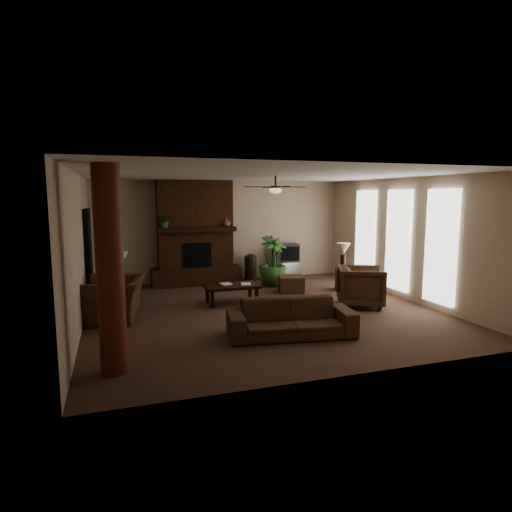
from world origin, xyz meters
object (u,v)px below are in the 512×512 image
object	(u,v)px
tv_stand	(287,270)
floor_plant	(273,272)
side_table_left	(120,295)
lamp_left	(120,261)
armchair_right	(361,285)
coffee_table	(232,287)
ottoman	(291,284)
armchair_left	(113,292)
sofa	(291,312)
side_table_right	(345,279)
log_column	(110,271)
floor_vase	(250,265)
lamp_right	(343,251)

from	to	relation	value
tv_stand	floor_plant	bearing A→B (deg)	-153.37
side_table_left	lamp_left	distance (m)	0.73
armchair_right	coffee_table	size ratio (longest dim) A/B	0.80
coffee_table	ottoman	xyz separation A→B (m)	(1.72, 0.67, -0.17)
armchair_left	floor_plant	xyz separation A→B (m)	(4.03, 2.02, -0.17)
floor_plant	sofa	bearing A→B (deg)	-106.07
sofa	ottoman	distance (m)	3.43
sofa	floor_plant	distance (m)	4.17
armchair_right	tv_stand	size ratio (longest dim) A/B	1.13
sofa	tv_stand	distance (m)	5.23
sofa	side_table_right	size ratio (longest dim) A/B	3.91
sofa	coffee_table	distance (m)	2.51
coffee_table	lamp_left	distance (m)	2.46
coffee_table	side_table_right	bearing A→B (deg)	8.36
log_column	sofa	distance (m)	3.12
sofa	armchair_right	distance (m)	2.62
ottoman	side_table_left	xyz separation A→B (m)	(-4.08, -0.24, 0.08)
sofa	armchair_left	size ratio (longest dim) A/B	1.72
sofa	armchair_right	world-z (taller)	armchair_right
log_column	sofa	xyz separation A→B (m)	(2.88, 0.68, -0.98)
coffee_table	floor_vase	bearing A→B (deg)	63.52
log_column	armchair_right	distance (m)	5.58
floor_vase	floor_plant	bearing A→B (deg)	-68.03
log_column	tv_stand	size ratio (longest dim) A/B	3.29
log_column	tv_stand	bearing A→B (deg)	49.19
floor_vase	side_table_right	world-z (taller)	floor_vase
side_table_left	floor_plant	bearing A→B (deg)	15.72
tv_stand	side_table_right	world-z (taller)	side_table_right
side_table_right	lamp_right	bearing A→B (deg)	133.24
armchair_right	lamp_right	distance (m)	1.76
sofa	floor_plant	world-z (taller)	sofa
coffee_table	tv_stand	distance (m)	3.31
floor_plant	side_table_right	bearing A→B (deg)	-33.85
coffee_table	floor_plant	bearing A→B (deg)	44.78
floor_vase	floor_plant	size ratio (longest dim) A/B	0.58
floor_vase	ottoman	bearing A→B (deg)	-72.97
ottoman	tv_stand	size ratio (longest dim) A/B	0.71
armchair_left	tv_stand	xyz separation A→B (m)	(4.78, 2.88, -0.30)
tv_stand	floor_vase	size ratio (longest dim) A/B	1.10
ottoman	floor_vase	world-z (taller)	floor_vase
floor_vase	sofa	bearing A→B (deg)	-99.41
lamp_right	floor_vase	bearing A→B (deg)	135.18
armchair_right	sofa	bearing A→B (deg)	146.26
armchair_right	coffee_table	world-z (taller)	armchair_right
log_column	side_table_left	size ratio (longest dim) A/B	5.09
floor_vase	lamp_right	size ratio (longest dim) A/B	1.18
log_column	lamp_right	world-z (taller)	log_column
ottoman	side_table_right	bearing A→B (deg)	-8.48
log_column	floor_vase	distance (m)	6.73
armchair_right	lamp_right	bearing A→B (deg)	8.20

